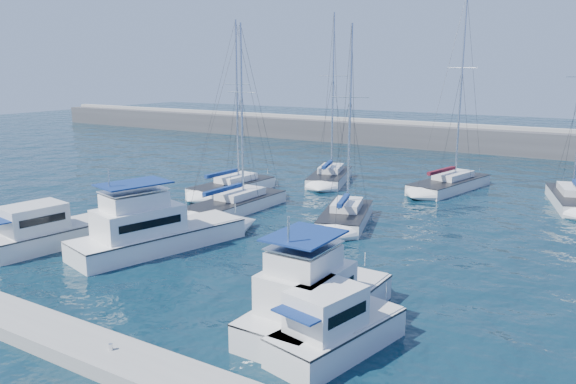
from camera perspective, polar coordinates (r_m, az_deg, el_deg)
The scene contains 14 objects.
ground at distance 30.32m, azimuth -1.46°, elevation -8.32°, with size 220.00×220.00×0.00m, color black.
breakwater at distance 77.87m, azimuth 20.03°, elevation 4.63°, with size 160.00×6.00×4.45m.
dock at distance 22.65m, azimuth -17.49°, elevation -15.72°, with size 40.00×2.20×0.60m, color gray.
dock_cleat_centre at distance 22.45m, azimuth -17.56°, elevation -14.76°, with size 0.16×0.16×0.25m, color silver.
motor_yacht_port_outer at distance 37.35m, azimuth -23.46°, elevation -3.81°, with size 4.04×7.77×3.20m.
motor_yacht_port_inner at distance 34.73m, azimuth -13.66°, elevation -3.97°, with size 5.99×11.12×4.69m.
motor_yacht_stbd_inner at distance 24.19m, azimuth 2.66°, elevation -11.03°, with size 3.44×8.40×4.69m.
motor_yacht_stbd_outer at distance 22.22m, azimuth 4.68°, elevation -13.84°, with size 3.63×6.28×3.20m.
sailboat_mid_a at distance 49.44m, azimuth -5.64°, elevation 0.51°, with size 3.63×8.63×15.02m.
sailboat_mid_b at distance 43.26m, azimuth -5.27°, elevation -1.25°, with size 3.44×9.28×14.33m.
sailboat_mid_c at distance 39.81m, azimuth 5.89°, elevation -2.46°, with size 4.94×7.91×14.04m.
sailboat_back_a at distance 53.89m, azimuth 4.27°, elevation 1.56°, with size 5.27×8.64×16.05m.
sailboat_back_b at distance 52.52m, azimuth 16.11°, elevation 0.80°, with size 5.21×10.11×17.29m.
sailboat_back_c at distance 49.96m, azimuth 27.03°, elevation -0.68°, with size 5.22×9.08×16.17m.
Camera 1 is at (15.54, -23.67, 10.82)m, focal length 35.00 mm.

